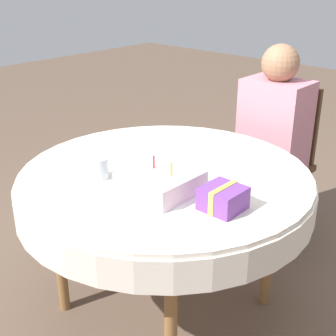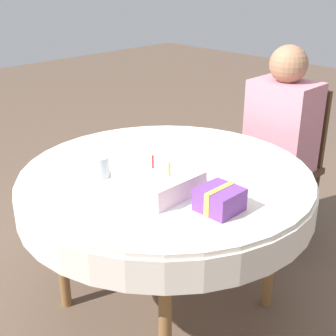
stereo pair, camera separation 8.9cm
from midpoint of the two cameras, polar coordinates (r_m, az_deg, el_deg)
The scene contains 8 objects.
ground_plane at distance 2.43m, azimuth 0.87°, elevation -16.29°, with size 12.00×12.00×0.00m, color brown.
dining_table at distance 2.08m, azimuth 0.97°, elevation -2.58°, with size 1.29×1.29×0.73m.
chair at distance 2.87m, azimuth 14.88°, elevation 1.09°, with size 0.40×0.40×0.92m.
person at distance 2.73m, azimuth 14.35°, elevation 4.69°, with size 0.36×0.35×1.17m.
napkin at distance 1.86m, azimuth 0.30°, elevation -2.88°, with size 0.32×0.32×0.00m.
birthday_cake at distance 1.85m, azimuth 0.30°, elevation -1.67°, with size 0.27×0.27×0.14m.
drinking_glass at distance 1.99m, azimuth -7.00°, elevation 0.13°, with size 0.08×0.08×0.09m.
gift_box at distance 1.73m, azimuth 7.78°, elevation -3.84°, with size 0.14×0.15×0.09m.
Camera 2 is at (1.33, -1.31, 1.56)m, focal length 50.00 mm.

